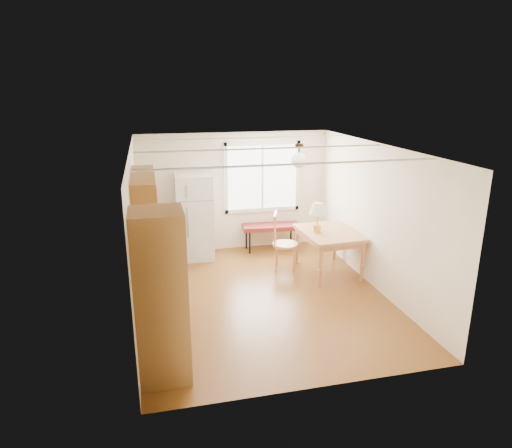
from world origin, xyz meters
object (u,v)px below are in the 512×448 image
object	(u,v)px
dining_table	(329,237)
chair	(280,237)
bench	(271,227)
refrigerator	(195,217)

from	to	relation	value
dining_table	chair	xyz separation A→B (m)	(-0.85, 0.36, -0.06)
bench	chair	bearing A→B (deg)	-91.38
chair	dining_table	bearing A→B (deg)	-3.91
refrigerator	chair	bearing A→B (deg)	-31.39
refrigerator	dining_table	distance (m)	2.72
refrigerator	chair	distance (m)	1.83
bench	chair	world-z (taller)	chair
bench	refrigerator	bearing A→B (deg)	-171.40
chair	bench	bearing A→B (deg)	102.52
refrigerator	bench	world-z (taller)	refrigerator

